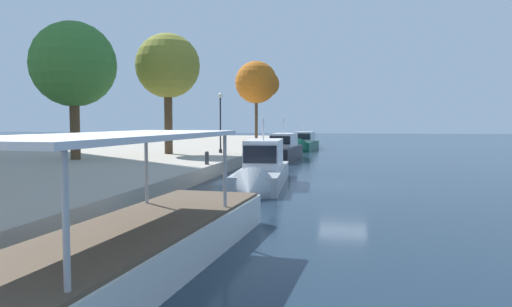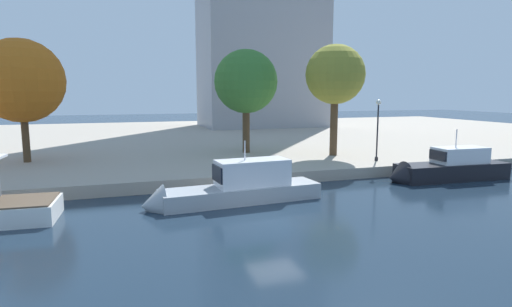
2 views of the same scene
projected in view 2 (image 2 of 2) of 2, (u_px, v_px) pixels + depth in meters
The scene contains 9 objects.
ground_plane at pixel (275, 222), 20.18m from camera, with size 220.00×220.00×0.00m, color #192838.
dock_promenade at pixel (177, 139), 53.19m from camera, with size 120.00×55.00×0.80m, color #A39989.
motor_yacht_2 at pixel (233, 190), 23.74m from camera, with size 10.38×2.97×4.30m.
motor_yacht_3 at pixel (446, 171), 29.95m from camera, with size 9.37×2.64×4.32m.
mooring_bollard_0 at pixel (261, 167), 28.28m from camera, with size 0.27×0.27×0.80m.
lamp_post at pixel (378, 124), 33.07m from camera, with size 0.39×0.39×4.87m.
tree_0 at pixel (22, 82), 32.28m from camera, with size 6.43×6.43×9.54m.
tree_2 at pixel (245, 83), 37.40m from camera, with size 5.70×5.70×9.27m.
tree_4 at pixel (334, 74), 35.48m from camera, with size 5.07×5.07×9.50m.
Camera 2 is at (-6.96, -18.23, 6.19)m, focal length 29.28 mm.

